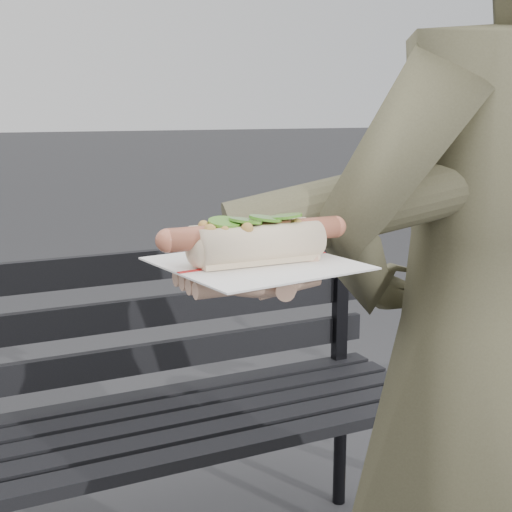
# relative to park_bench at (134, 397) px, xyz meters

# --- Properties ---
(park_bench) EXTENTS (1.50, 0.44, 0.88)m
(park_bench) POSITION_rel_park_bench_xyz_m (0.00, 0.00, 0.00)
(park_bench) COLOR black
(park_bench) RESTS_ON ground
(person) EXTENTS (0.66, 0.49, 1.68)m
(person) POSITION_rel_park_bench_xyz_m (0.30, -0.87, 0.32)
(person) COLOR #494731
(person) RESTS_ON ground
(held_hotdog) EXTENTS (0.64, 0.31, 0.20)m
(held_hotdog) POSITION_rel_park_bench_xyz_m (0.08, -0.91, 0.59)
(held_hotdog) COLOR #494731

